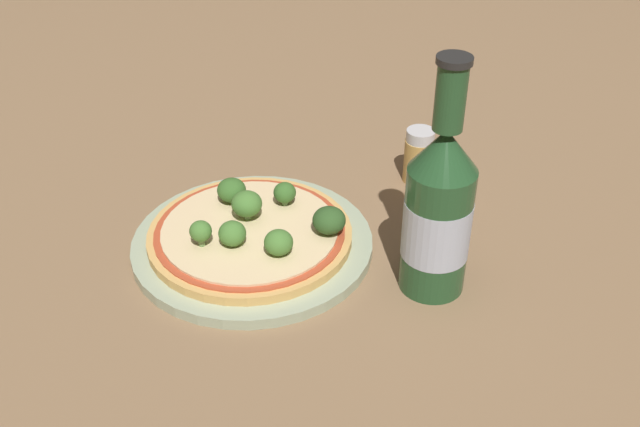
# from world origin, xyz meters

# --- Properties ---
(ground_plane) EXTENTS (3.00, 3.00, 0.00)m
(ground_plane) POSITION_xyz_m (0.00, 0.00, 0.00)
(ground_plane) COLOR #846647
(plate) EXTENTS (0.25, 0.25, 0.01)m
(plate) POSITION_xyz_m (0.02, -0.02, 0.01)
(plate) COLOR #A3B293
(plate) RESTS_ON ground_plane
(pizza) EXTENTS (0.22, 0.22, 0.01)m
(pizza) POSITION_xyz_m (0.01, -0.02, 0.02)
(pizza) COLOR tan
(pizza) RESTS_ON plate
(broccoli_floret_0) EXTENTS (0.02, 0.02, 0.03)m
(broccoli_floret_0) POSITION_xyz_m (-0.00, -0.07, 0.04)
(broccoli_floret_0) COLOR #6B8E51
(broccoli_floret_0) RESTS_ON pizza
(broccoli_floret_1) EXTENTS (0.03, 0.03, 0.03)m
(broccoli_floret_1) POSITION_xyz_m (0.02, -0.05, 0.04)
(broccoli_floret_1) COLOR #6B8E51
(broccoli_floret_1) RESTS_ON pizza
(broccoli_floret_2) EXTENTS (0.03, 0.03, 0.03)m
(broccoli_floret_2) POSITION_xyz_m (-0.04, -0.00, 0.04)
(broccoli_floret_2) COLOR #6B8E51
(broccoli_floret_2) RESTS_ON pizza
(broccoli_floret_3) EXTENTS (0.03, 0.03, 0.03)m
(broccoli_floret_3) POSITION_xyz_m (0.07, -0.03, 0.04)
(broccoli_floret_3) COLOR #6B8E51
(broccoli_floret_3) RESTS_ON pizza
(broccoli_floret_4) EXTENTS (0.02, 0.02, 0.03)m
(broccoli_floret_4) POSITION_xyz_m (0.01, 0.04, 0.04)
(broccoli_floret_4) COLOR #6B8E51
(broccoli_floret_4) RESTS_ON pizza
(broccoli_floret_5) EXTENTS (0.03, 0.03, 0.03)m
(broccoli_floret_5) POSITION_xyz_m (0.08, 0.03, 0.04)
(broccoli_floret_5) COLOR #6B8E51
(broccoli_floret_5) RESTS_ON pizza
(broccoli_floret_6) EXTENTS (0.03, 0.03, 0.03)m
(broccoli_floret_6) POSITION_xyz_m (0.00, -0.01, 0.04)
(broccoli_floret_6) COLOR #6B8E51
(broccoli_floret_6) RESTS_ON pizza
(beer_bottle) EXTENTS (0.07, 0.07, 0.24)m
(beer_bottle) POSITION_xyz_m (0.19, 0.06, 0.09)
(beer_bottle) COLOR #234C28
(beer_bottle) RESTS_ON ground_plane
(pepper_shaker) EXTENTS (0.04, 0.04, 0.07)m
(pepper_shaker) POSITION_xyz_m (0.06, 0.21, 0.03)
(pepper_shaker) COLOR tan
(pepper_shaker) RESTS_ON ground_plane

